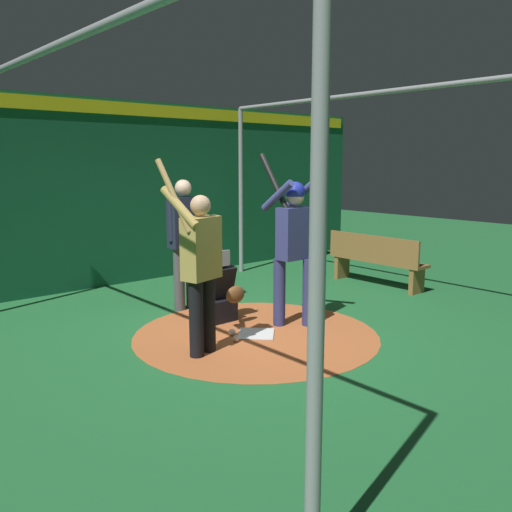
# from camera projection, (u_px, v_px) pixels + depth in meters

# --- Properties ---
(ground_plane) EXTENTS (27.30, 27.30, 0.00)m
(ground_plane) POSITION_uv_depth(u_px,v_px,m) (256.00, 335.00, 6.36)
(ground_plane) COLOR #216633
(dirt_circle) EXTENTS (2.90, 2.90, 0.01)m
(dirt_circle) POSITION_uv_depth(u_px,v_px,m) (256.00, 334.00, 6.36)
(dirt_circle) COLOR #B76033
(dirt_circle) RESTS_ON ground
(home_plate) EXTENTS (0.59, 0.59, 0.01)m
(home_plate) POSITION_uv_depth(u_px,v_px,m) (256.00, 334.00, 6.36)
(home_plate) COLOR white
(home_plate) RESTS_ON dirt_circle
(batter) EXTENTS (0.68, 0.49, 2.13)m
(batter) POSITION_uv_depth(u_px,v_px,m) (294.00, 239.00, 6.55)
(batter) COLOR navy
(batter) RESTS_ON ground
(catcher) EXTENTS (0.58, 0.40, 0.95)m
(catcher) POSITION_uv_depth(u_px,v_px,m) (219.00, 293.00, 6.86)
(catcher) COLOR black
(catcher) RESTS_ON ground
(umpire) EXTENTS (0.22, 0.49, 1.79)m
(umpire) POSITION_uv_depth(u_px,v_px,m) (184.00, 237.00, 7.32)
(umpire) COLOR #4C4C51
(umpire) RESTS_ON ground
(visitor) EXTENTS (0.55, 0.57, 2.06)m
(visitor) POSITION_uv_depth(u_px,v_px,m) (201.00, 263.00, 5.57)
(visitor) COLOR black
(visitor) RESTS_ON ground
(back_wall) EXTENTS (0.23, 11.30, 3.02)m
(back_wall) POSITION_uv_depth(u_px,v_px,m) (112.00, 193.00, 8.80)
(back_wall) COLOR #145133
(back_wall) RESTS_ON ground
(cage_frame) EXTENTS (6.10, 4.54, 2.99)m
(cage_frame) POSITION_uv_depth(u_px,v_px,m) (256.00, 153.00, 5.99)
(cage_frame) COLOR gray
(cage_frame) RESTS_ON ground
(bat_rack) EXTENTS (0.58, 0.20, 1.05)m
(bat_rack) POSITION_uv_depth(u_px,v_px,m) (310.00, 233.00, 11.66)
(bat_rack) COLOR olive
(bat_rack) RESTS_ON ground
(bench) EXTENTS (1.74, 0.36, 0.85)m
(bench) POSITION_uv_depth(u_px,v_px,m) (375.00, 259.00, 8.79)
(bench) COLOR olive
(bench) RESTS_ON ground
(baseball_0) EXTENTS (0.07, 0.07, 0.07)m
(baseball_0) POSITION_uv_depth(u_px,v_px,m) (236.00, 338.00, 6.10)
(baseball_0) COLOR white
(baseball_0) RESTS_ON dirt_circle
(baseball_1) EXTENTS (0.07, 0.07, 0.07)m
(baseball_1) POSITION_uv_depth(u_px,v_px,m) (233.00, 332.00, 6.31)
(baseball_1) COLOR white
(baseball_1) RESTS_ON dirt_circle
(baseball_2) EXTENTS (0.07, 0.07, 0.07)m
(baseball_2) POSITION_uv_depth(u_px,v_px,m) (232.00, 332.00, 6.33)
(baseball_2) COLOR white
(baseball_2) RESTS_ON dirt_circle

